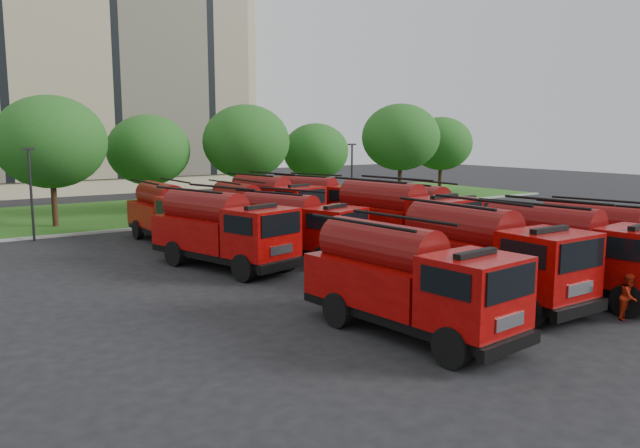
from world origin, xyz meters
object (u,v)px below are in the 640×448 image
Objects in this scene: fire_truck_1 at (486,255)px; fire_truck_2 at (570,251)px; fire_truck_6 at (400,218)px; firefighter_1 at (628,319)px; fire_truck_3 at (617,242)px; fire_truck_5 at (297,226)px; firefighter_0 at (575,296)px; fire_truck_9 at (245,209)px; fire_truck_4 at (222,230)px; fire_truck_7 at (429,216)px; fire_truck_10 at (273,202)px; fire_truck_11 at (321,201)px; firefighter_2 at (623,277)px; fire_truck_8 at (168,213)px; firefighter_5 at (430,242)px; fire_truck_0 at (408,281)px; firefighter_4 at (383,283)px.

fire_truck_2 is at bearing -18.07° from fire_truck_1.
fire_truck_6 is 12.41m from firefighter_1.
fire_truck_5 is (-8.54, 10.85, 0.02)m from fire_truck_3.
fire_truck_9 is at bearing 87.15° from firefighter_0.
fire_truck_4 is at bearing 116.06° from fire_truck_1.
fire_truck_6 reaches higher than fire_truck_7.
fire_truck_2 is 1.68m from firefighter_0.
fire_truck_6 is 1.08× the size of fire_truck_10.
fire_truck_3 is at bearing -104.80° from fire_truck_11.
fire_truck_7 is 3.75× the size of firefighter_0.
firefighter_2 is at bearing 21.42° from firefighter_1.
firefighter_1 is (-1.03, -2.88, -1.66)m from fire_truck_2.
firefighter_1 is at bearing 99.42° from firefighter_2.
fire_truck_2 is 20.20m from fire_truck_10.
fire_truck_8 is at bearing 94.98° from fire_truck_5.
firefighter_5 is at bearing -74.20° from fire_truck_10.
fire_truck_11 is (10.45, 0.48, -0.04)m from fire_truck_8.
firefighter_5 is at bearing 54.61° from fire_truck_1.
firefighter_1 is at bearing -159.18° from fire_truck_3.
firefighter_0 reaches higher than firefighter_2.
fire_truck_4 is 7.71m from fire_truck_8.
fire_truck_7 is at bearing -10.15° from firefighter_2.
firefighter_4 is (3.50, 5.27, -1.63)m from fire_truck_0.
firefighter_4 is at bearing -95.71° from fire_truck_9.
fire_truck_3 reaches higher than firefighter_2.
firefighter_0 is (8.10, -0.23, -1.63)m from fire_truck_0.
fire_truck_10 is at bearing 79.98° from firefighter_1.
fire_truck_6 reaches higher than fire_truck_1.
fire_truck_3 is at bearing -5.05° from fire_truck_1.
fire_truck_2 is 7.10m from firefighter_4.
fire_truck_0 reaches higher than fire_truck_8.
fire_truck_11 reaches higher than firefighter_1.
fire_truck_0 is 4.71m from fire_truck_1.
firefighter_2 is 10.61m from firefighter_5.
fire_truck_8 is at bearing 121.97° from fire_truck_6.
fire_truck_8 is 0.93× the size of fire_truck_10.
fire_truck_7 is (2.53, 0.64, -0.15)m from fire_truck_6.
fire_truck_10 is 5.09× the size of firefighter_4.
firefighter_4 is at bearing 116.71° from firefighter_0.
fire_truck_9 reaches higher than firefighter_0.
fire_truck_1 is at bearing -100.11° from fire_truck_5.
fire_truck_10 reaches higher than firefighter_5.
fire_truck_10 is 1.04× the size of fire_truck_11.
fire_truck_7 is at bearing 63.57° from firefighter_0.
fire_truck_8 is 21.12m from firefighter_0.
firefighter_5 is (11.66, 10.99, -1.63)m from fire_truck_0.
firefighter_1 is at bearing -116.69° from fire_truck_2.
fire_truck_0 is 0.98× the size of fire_truck_2.
firefighter_0 is at bearing -67.21° from fire_truck_8.
fire_truck_10 reaches higher than fire_truck_9.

